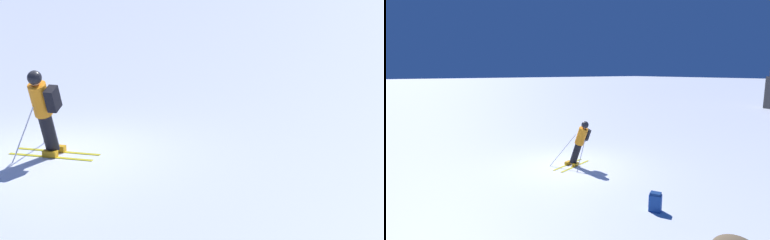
# 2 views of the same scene
# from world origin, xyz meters

# --- Properties ---
(ground_plane) EXTENTS (300.00, 300.00, 0.00)m
(ground_plane) POSITION_xyz_m (0.00, 0.00, 0.00)
(ground_plane) COLOR white
(skier) EXTENTS (1.32, 1.80, 1.82)m
(skier) POSITION_xyz_m (0.25, 0.15, 1.00)
(skier) COLOR yellow
(skier) RESTS_ON ground
(spare_backpack) EXTENTS (0.37, 0.34, 0.50)m
(spare_backpack) POSITION_xyz_m (4.30, -0.26, 0.24)
(spare_backpack) COLOR #194293
(spare_backpack) RESTS_ON ground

